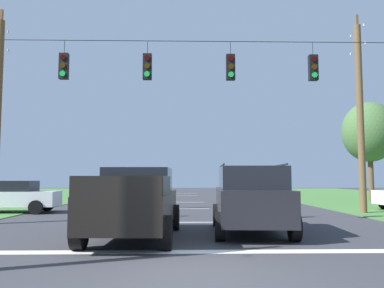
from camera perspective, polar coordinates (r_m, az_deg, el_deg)
ground_plane at (r=7.22m, az=0.25°, el=-18.11°), size 120.00×120.00×0.00m
stop_bar_stripe at (r=9.30m, az=-0.12°, el=-15.07°), size 14.17×0.45×0.01m
lane_dash_0 at (r=15.24m, az=-0.59°, el=-11.06°), size 2.50×0.15×0.01m
lane_dash_1 at (r=21.83m, az=-0.81°, el=-9.18°), size 2.50×0.15×0.01m
lane_dash_2 at (r=27.66m, az=-0.92°, el=-8.26°), size 2.50×0.15×0.01m
lane_dash_3 at (r=37.60m, az=-1.02°, el=-7.35°), size 2.50×0.15×0.01m
lane_dash_4 at (r=43.50m, az=-1.06°, el=-7.01°), size 2.50×0.15×0.01m
overhead_signal_span at (r=14.62m, az=0.03°, el=4.72°), size 16.83×0.31×7.36m
pickup_truck at (r=11.40m, az=-8.05°, el=-8.26°), size 2.44×5.47×1.95m
suv_black at (r=12.41m, az=8.27°, el=-7.54°), size 2.44×4.90×2.05m
distant_car_crossing_white at (r=21.04m, az=-24.27°, el=-6.77°), size 4.38×2.18×1.52m
utility_pole_mid_right at (r=20.86m, az=22.79°, el=4.10°), size 0.32×1.72×9.61m
tree_roadside_right at (r=31.80m, az=23.91°, el=1.55°), size 3.86×3.86×7.16m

